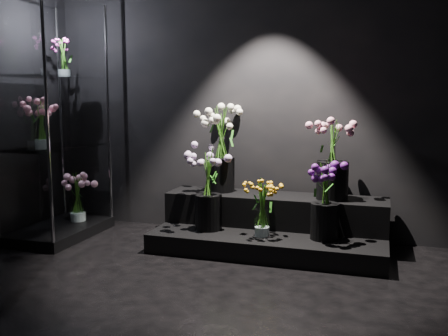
% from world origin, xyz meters
% --- Properties ---
extents(floor, '(4.00, 4.00, 0.00)m').
position_xyz_m(floor, '(0.00, 0.00, 0.00)').
color(floor, black).
rests_on(floor, ground).
extents(wall_back, '(4.00, 0.00, 4.00)m').
position_xyz_m(wall_back, '(0.00, 2.00, 1.40)').
color(wall_back, black).
rests_on(wall_back, floor).
extents(display_riser, '(1.98, 0.88, 0.44)m').
position_xyz_m(display_riser, '(0.32, 1.60, 0.18)').
color(display_riser, black).
rests_on(display_riser, floor).
extents(display_case, '(0.60, 1.00, 2.20)m').
position_xyz_m(display_case, '(-1.68, 1.31, 1.10)').
color(display_case, black).
rests_on(display_case, floor).
extents(bouquet_orange_bells, '(0.32, 0.32, 0.49)m').
position_xyz_m(bouquet_orange_bells, '(0.30, 1.32, 0.42)').
color(bouquet_orange_bells, white).
rests_on(bouquet_orange_bells, display_riser).
extents(bouquet_lilac, '(0.41, 0.41, 0.72)m').
position_xyz_m(bouquet_lilac, '(-0.20, 1.39, 0.57)').
color(bouquet_lilac, black).
rests_on(bouquet_lilac, display_riser).
extents(bouquet_purple, '(0.39, 0.39, 0.65)m').
position_xyz_m(bouquet_purple, '(0.80, 1.40, 0.53)').
color(bouquet_purple, black).
rests_on(bouquet_purple, display_riser).
extents(bouquet_cream_roses, '(0.52, 0.52, 0.78)m').
position_xyz_m(bouquet_cream_roses, '(-0.20, 1.76, 0.90)').
color(bouquet_cream_roses, black).
rests_on(bouquet_cream_roses, display_riser).
extents(bouquet_pink_roses, '(0.37, 0.37, 0.69)m').
position_xyz_m(bouquet_pink_roses, '(0.83, 1.70, 0.83)').
color(bouquet_pink_roses, black).
rests_on(bouquet_pink_roses, display_riser).
extents(bouquet_case_pink, '(0.34, 0.34, 0.45)m').
position_xyz_m(bouquet_case_pink, '(-1.68, 1.11, 1.10)').
color(bouquet_case_pink, white).
rests_on(bouquet_case_pink, display_case).
extents(bouquet_case_magenta, '(0.25, 0.25, 0.35)m').
position_xyz_m(bouquet_case_magenta, '(-1.68, 1.49, 1.69)').
color(bouquet_case_magenta, white).
rests_on(bouquet_case_magenta, display_case).
extents(bouquet_case_base_pink, '(0.34, 0.34, 0.48)m').
position_xyz_m(bouquet_case_base_pink, '(-1.62, 1.53, 0.36)').
color(bouquet_case_base_pink, white).
rests_on(bouquet_case_base_pink, display_case).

